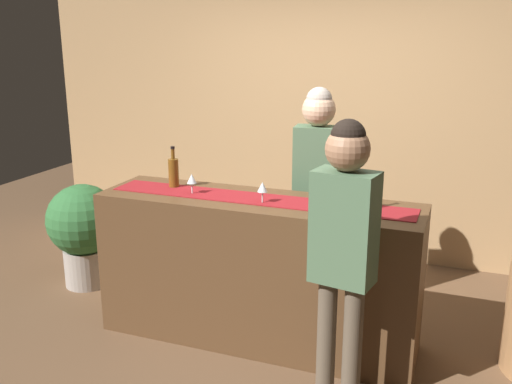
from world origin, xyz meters
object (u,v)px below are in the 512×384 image
Objects in this scene: wine_glass_near_customer at (262,188)px; bartender at (317,176)px; wine_bottle_green at (357,194)px; wine_glass_mid_counter at (192,179)px; wine_bottle_amber at (174,172)px; potted_plant_tall at (84,228)px; customer_sipping at (344,238)px.

bartender reaches higher than wine_glass_near_customer.
wine_bottle_green reaches higher than wine_glass_mid_counter.
wine_bottle_green and wine_bottle_amber have the same top height.
wine_bottle_amber is 0.17× the size of bartender.
wine_bottle_amber is 0.24m from wine_glass_mid_counter.
wine_glass_mid_counter is 1.44m from potted_plant_tall.
bartender reaches higher than wine_bottle_green.
wine_bottle_green is at bearing 3.77° from wine_glass_near_customer.
wine_bottle_green is 2.10× the size of wine_glass_near_customer.
potted_plant_tall is at bearing 169.85° from customer_sipping.
bartender is 1.03× the size of customer_sipping.
bartender is (-0.42, 0.61, -0.06)m from wine_bottle_green.
potted_plant_tall is (-1.04, 0.25, -0.64)m from wine_bottle_amber.
bartender is (0.20, 0.66, -0.05)m from wine_glass_near_customer.
customer_sipping is (1.19, -0.53, -0.09)m from wine_glass_mid_counter.
wine_glass_near_customer is at bearing 153.03° from customer_sipping.
wine_glass_near_customer reaches higher than potted_plant_tall.
wine_glass_near_customer is 0.69m from bartender.
wine_bottle_amber is at bearing 150.37° from wine_glass_mid_counter.
wine_glass_near_customer is 0.16× the size of potted_plant_tall.
potted_plant_tall is (-1.78, 0.40, -0.63)m from wine_glass_near_customer.
bartender is (0.94, 0.50, -0.06)m from wine_bottle_amber.
wine_bottle_green reaches higher than wine_glass_near_customer.
wine_bottle_green is 1.36m from wine_bottle_amber.
potted_plant_tall is (-1.97, -0.25, -0.57)m from bartender.
bartender is 1.23m from customer_sipping.
wine_glass_mid_counter reaches higher than potted_plant_tall.
wine_bottle_amber is 0.34× the size of potted_plant_tall.
wine_bottle_green reaches higher than potted_plant_tall.
customer_sipping is (0.65, -0.49, -0.09)m from wine_glass_near_customer.
wine_glass_near_customer is at bearing -12.79° from potted_plant_tall.
wine_bottle_green is at bearing -8.64° from potted_plant_tall.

